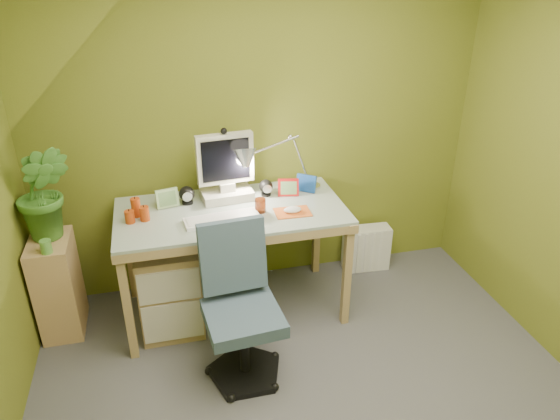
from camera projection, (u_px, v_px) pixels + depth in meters
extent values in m
cube|color=olive|center=(260.00, 129.00, 3.62)|extent=(3.20, 0.01, 2.40)
cube|color=white|center=(63.00, 106.00, 1.73)|extent=(1.10, 3.20, 1.10)
cube|color=white|center=(222.00, 219.00, 3.23)|extent=(0.48, 0.20, 0.02)
cube|color=#D65E21|center=(293.00, 212.00, 3.33)|extent=(0.23, 0.17, 0.01)
ellipsoid|color=white|center=(293.00, 210.00, 3.33)|extent=(0.13, 0.10, 0.04)
cylinder|color=#973916|center=(260.00, 205.00, 3.32)|extent=(0.07, 0.07, 0.09)
cube|color=red|center=(288.00, 187.00, 3.54)|extent=(0.14, 0.05, 0.12)
cube|color=#154396|center=(306.00, 183.00, 3.61)|extent=(0.12, 0.10, 0.12)
cube|color=#AAD08F|center=(167.00, 198.00, 3.38)|extent=(0.15, 0.05, 0.13)
cube|color=tan|center=(58.00, 286.00, 3.40)|extent=(0.25, 0.39, 0.68)
imported|color=#3F7C29|center=(44.00, 192.00, 3.16)|extent=(0.37, 0.32, 0.63)
cylinder|color=#61A946|center=(46.00, 247.00, 3.10)|extent=(0.07, 0.07, 0.09)
cube|color=silver|center=(366.00, 248.00, 4.14)|extent=(0.37, 0.17, 0.37)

